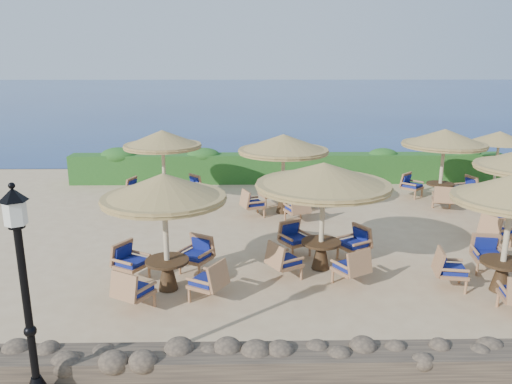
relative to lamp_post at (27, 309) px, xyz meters
name	(u,v)px	position (x,y,z in m)	size (l,w,h in m)	color
ground	(307,242)	(4.80, 6.80, -1.55)	(120.00, 120.00, 0.00)	tan
sea	(257,93)	(4.80, 76.80, -1.55)	(160.00, 160.00, 0.00)	navy
hedge	(287,168)	(4.80, 14.00, -0.95)	(18.00, 0.90, 1.20)	#1C4D19
stone_wall	(353,363)	(4.80, 0.60, -1.33)	(15.00, 0.65, 0.44)	brown
lamp_post	(27,309)	(0.00, 0.00, 0.00)	(0.44, 0.44, 3.31)	black
extra_parasol	(500,137)	(12.60, 12.00, 0.62)	(2.30, 2.30, 2.41)	beige
cafe_set_0	(165,212)	(1.34, 3.82, 0.24)	(2.77, 2.77, 2.65)	beige
cafe_set_1	(323,193)	(4.90, 4.91, 0.37)	(3.23, 3.23, 2.65)	beige
cafe_set_2	(509,216)	(8.70, 3.60, 0.18)	(2.88, 2.88, 2.65)	beige
cafe_set_3	(163,152)	(0.20, 10.68, 0.34)	(2.79, 2.80, 2.65)	beige
cafe_set_4	(283,158)	(4.30, 9.60, 0.32)	(2.98, 2.98, 2.65)	beige
cafe_set_5	(444,149)	(10.03, 10.77, 0.39)	(2.93, 2.93, 2.65)	beige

